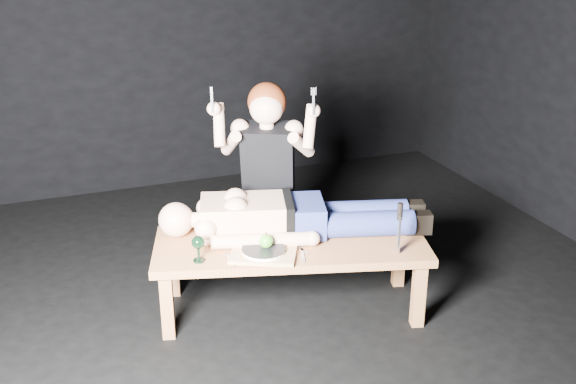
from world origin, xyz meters
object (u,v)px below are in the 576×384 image
at_px(serving_tray, 264,253).
at_px(carving_knife, 399,228).
at_px(table, 291,276).
at_px(kneeling_woman, 269,175).
at_px(lying_man, 297,212).
at_px(goblet, 198,249).

relative_size(serving_tray, carving_knife, 1.19).
xyz_separation_m(table, kneeling_woman, (0.06, 0.56, 0.44)).
distance_m(lying_man, goblet, 0.67).
bearing_deg(goblet, serving_tray, -9.38).
height_order(lying_man, kneeling_woman, kneeling_woman).
distance_m(table, kneeling_woman, 0.72).
relative_size(table, goblet, 10.38).
bearing_deg(kneeling_woman, serving_tray, -87.29).
relative_size(table, kneeling_woman, 1.19).
relative_size(lying_man, serving_tray, 4.42).
distance_m(lying_man, serving_tray, 0.39).
bearing_deg(kneeling_woman, goblet, -111.40).
height_order(table, goblet, goblet).
bearing_deg(lying_man, kneeling_woman, 108.60).
bearing_deg(goblet, kneeling_woman, 43.72).
xyz_separation_m(lying_man, goblet, (-0.65, -0.16, -0.06)).
xyz_separation_m(kneeling_woman, carving_knife, (0.45, -0.90, -0.06)).
bearing_deg(carving_knife, kneeling_woman, 132.36).
height_order(table, kneeling_woman, kneeling_woman).
relative_size(lying_man, goblet, 10.51).
bearing_deg(goblet, carving_knife, -15.66).
bearing_deg(lying_man, carving_knife, -31.54).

